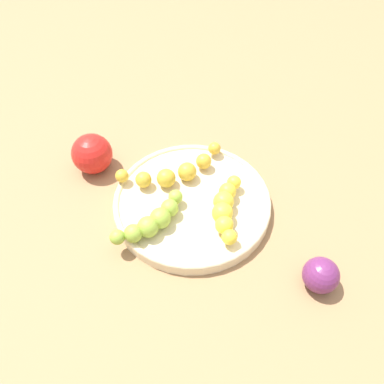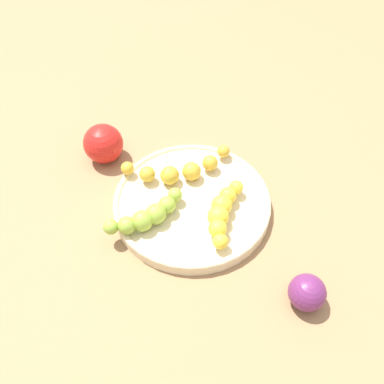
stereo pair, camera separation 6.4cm
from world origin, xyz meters
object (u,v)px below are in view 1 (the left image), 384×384
object	(u,v)px
plum_purple	(321,275)
banana_green	(152,221)
banana_spotted	(175,171)
fruit_bowl	(192,202)
banana_yellow	(225,207)
apple_red	(93,153)

from	to	relation	value
plum_purple	banana_green	bearing A→B (deg)	7.15
banana_spotted	plum_purple	xyz separation A→B (m)	(-0.27, 0.08, -0.01)
fruit_bowl	banana_yellow	size ratio (longest dim) A/B	2.06
banana_spotted	apple_red	xyz separation A→B (m)	(0.15, 0.03, 0.00)
fruit_bowl	banana_green	distance (m)	0.09
fruit_bowl	plum_purple	xyz separation A→B (m)	(-0.23, 0.05, 0.01)
apple_red	plum_purple	size ratio (longest dim) A/B	1.38
apple_red	plum_purple	world-z (taller)	apple_red
banana_spotted	banana_green	distance (m)	0.11
fruit_bowl	apple_red	size ratio (longest dim) A/B	3.63
fruit_bowl	banana_green	size ratio (longest dim) A/B	2.00
banana_yellow	plum_purple	bearing A→B (deg)	146.28
banana_yellow	plum_purple	xyz separation A→B (m)	(-0.17, 0.04, -0.01)
banana_spotted	apple_red	world-z (taller)	apple_red
plum_purple	banana_yellow	bearing A→B (deg)	-14.22
banana_yellow	apple_red	world-z (taller)	apple_red
banana_spotted	plum_purple	bearing A→B (deg)	24.89
fruit_bowl	banana_spotted	world-z (taller)	banana_spotted
banana_green	banana_yellow	xyz separation A→B (m)	(-0.09, -0.07, 0.00)
banana_green	apple_red	distance (m)	0.19
banana_green	plum_purple	distance (m)	0.26
apple_red	banana_yellow	bearing A→B (deg)	178.73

